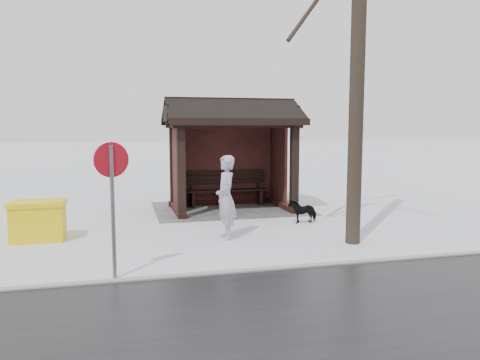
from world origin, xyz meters
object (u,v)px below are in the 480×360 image
Objects in this scene: bus_shelter at (230,132)px; pedestrian at (226,197)px; road_sign at (112,179)px; dog at (303,211)px; grit_bin at (38,220)px.

bus_shelter is 3.75m from pedestrian.
pedestrian is 0.83× the size of road_sign.
bus_shelter reaches higher than dog.
grit_bin is (3.73, -0.81, -0.45)m from pedestrian.
road_sign reaches higher than pedestrian.
road_sign reaches higher than grit_bin.
pedestrian is 2.63× the size of dog.
road_sign is at bearing -58.60° from dog.
grit_bin is 0.51× the size of road_sign.
road_sign is at bearing 60.47° from bus_shelter.
grit_bin is at bearing 29.33° from bus_shelter.
pedestrian is at bearing -156.10° from road_sign.
grit_bin is 3.42m from road_sign.
pedestrian reaches higher than grit_bin.
grit_bin is (4.61, 2.59, -1.75)m from bus_shelter.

